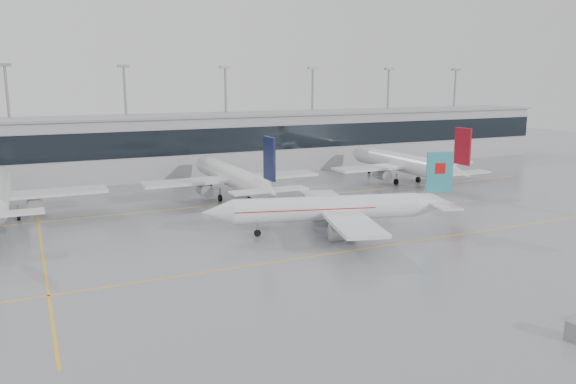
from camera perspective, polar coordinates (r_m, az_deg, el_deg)
name	(u,v)px	position (r m, az deg, el deg)	size (l,w,h in m)	color
ground	(333,253)	(64.62, 4.58, -6.24)	(320.00, 320.00, 0.00)	gray
taxi_line_main	(333,253)	(64.62, 4.58, -6.24)	(120.00, 0.25, 0.01)	yellow
taxi_line_north	(240,203)	(90.97, -4.85, -1.08)	(120.00, 0.25, 0.01)	yellow
taxi_line_cross	(42,251)	(71.04, -23.69, -5.55)	(0.25, 60.00, 0.01)	yellow
terminal	(186,145)	(120.15, -10.28, 4.69)	(180.00, 15.00, 12.00)	#9E9DA1
terminal_glass	(196,142)	(112.75, -9.30, 5.06)	(180.00, 0.20, 5.00)	black
terminal_roof	(185,116)	(119.62, -10.39, 7.64)	(182.00, 16.00, 0.40)	gray
light_masts	(178,109)	(125.35, -11.13, 8.29)	(156.40, 1.00, 22.60)	gray
air_canada_jet	(337,209)	(72.42, 4.96, -1.69)	(33.17, 26.34, 10.25)	white
parked_jet_c	(232,177)	(93.67, -5.68, 1.57)	(29.64, 36.96, 11.72)	silver
parked_jet_d	(404,163)	(110.28, 11.72, 2.85)	(29.64, 36.96, 11.72)	silver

